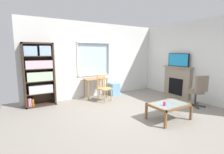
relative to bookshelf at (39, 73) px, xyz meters
name	(u,v)px	position (x,y,z in m)	size (l,w,h in m)	color
ground	(130,113)	(2.06, -2.01, -1.07)	(6.33, 5.52, 0.02)	gray
wall_back_with_window	(96,60)	(2.07, 0.24, 0.32)	(5.33, 0.15, 2.78)	silver
wall_right	(193,61)	(4.78, -2.01, 0.33)	(0.12, 4.72, 2.78)	silver
bookshelf	(39,73)	(0.00, 0.00, 0.00)	(0.90, 0.38, 1.98)	#38281E
desk_under_window	(96,82)	(1.89, -0.11, -0.45)	(0.85, 0.47, 0.74)	#A37547
wooden_chair	(104,88)	(1.96, -0.62, -0.60)	(0.53, 0.51, 0.90)	tan
plastic_drawer_unit	(114,89)	(2.71, -0.06, -0.83)	(0.35, 0.40, 0.47)	#72ADDB
fireplace	(177,82)	(4.63, -1.54, -0.48)	(0.26, 1.19, 1.16)	gray
tv	(178,60)	(4.61, -1.54, 0.34)	(0.06, 0.87, 0.49)	black
office_chair	(198,90)	(4.14, -2.67, -0.51)	(0.58, 0.62, 1.00)	#7A6B5B
coffee_table	(169,106)	(2.63, -2.86, -0.71)	(0.98, 0.67, 0.42)	#8C9E99
sippy_cup	(164,104)	(2.41, -2.91, -0.60)	(0.07, 0.07, 0.09)	#DB3D84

